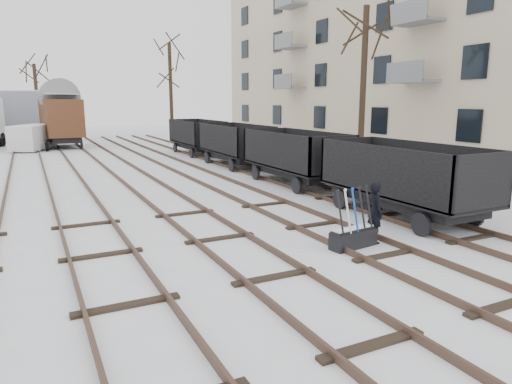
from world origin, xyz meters
TOP-DOWN VIEW (x-y plane):
  - ground at (0.00, 0.00)m, footprint 120.00×120.00m
  - tracks at (-0.00, 13.67)m, footprint 13.90×52.00m
  - apartment_block at (19.95, 14.00)m, footprint 10.12×45.00m
  - shed_right at (-4.00, 40.00)m, footprint 7.00×6.00m
  - ground_frame at (2.73, 0.90)m, footprint 1.35×0.60m
  - worker at (3.48, 1.00)m, footprint 0.53×0.67m
  - freight_wagon_a at (6.00, 2.65)m, footprint 2.25×5.63m
  - freight_wagon_b at (6.00, 9.05)m, footprint 2.25×5.63m
  - freight_wagon_c at (6.00, 15.45)m, footprint 2.25×5.63m
  - freight_wagon_d at (6.00, 21.85)m, footprint 2.25×5.63m
  - box_van_wagon at (-1.87, 30.99)m, footprint 3.19×5.54m
  - panel_van at (-4.01, 29.57)m, footprint 3.36×4.60m
  - tree_near at (10.55, 10.30)m, footprint 0.30×0.30m
  - tree_far_left at (-3.28, 37.69)m, footprint 0.30×0.30m
  - tree_far_right at (6.83, 30.66)m, footprint 0.30×0.30m

SIDE VIEW (x-z plane):
  - ground at x=0.00m, z-range 0.00..0.00m
  - tracks at x=0.00m, z-range -0.01..0.16m
  - ground_frame at x=2.73m, z-range -0.46..1.03m
  - worker at x=3.48m, z-range 0.00..1.59m
  - freight_wagon_a at x=6.00m, z-range -0.27..2.03m
  - freight_wagon_b at x=6.00m, z-range -0.27..2.03m
  - freight_wagon_c at x=6.00m, z-range -0.27..2.03m
  - freight_wagon_d at x=6.00m, z-range -0.27..2.03m
  - panel_van at x=-4.01m, z-range 0.04..1.90m
  - shed_right at x=-4.00m, z-range 0.00..4.50m
  - box_van_wagon at x=-1.87m, z-range 0.34..4.43m
  - tree_far_left at x=-3.28m, z-range 0.00..6.76m
  - tree_near at x=10.55m, z-range 0.00..8.02m
  - tree_far_right at x=6.83m, z-range 0.00..8.32m
  - apartment_block at x=19.95m, z-range 0.00..16.10m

